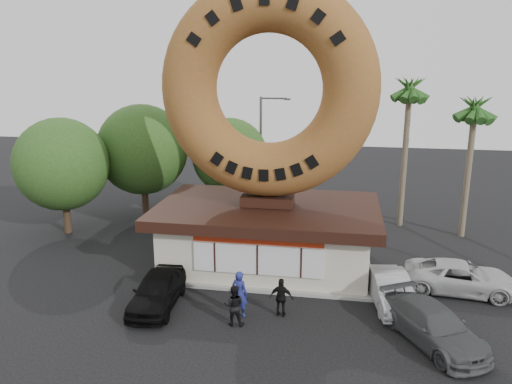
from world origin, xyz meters
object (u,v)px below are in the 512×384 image
object	(u,v)px
car_white	(461,277)
car_silver	(391,290)
person_left	(240,294)
person_right	(281,298)
donut_shop	(267,234)
giant_donut	(268,89)
street_lamp	(263,148)
car_black	(157,290)
car_grey	(434,325)
person_center	(234,305)

from	to	relation	value
car_white	car_silver	bearing A→B (deg)	125.56
person_left	car_white	distance (m)	10.41
person_left	person_right	distance (m)	1.75
donut_shop	giant_donut	size ratio (longest dim) A/B	1.07
person_right	car_white	size ratio (longest dim) A/B	0.33
giant_donut	street_lamp	world-z (taller)	giant_donut
car_black	car_grey	size ratio (longest dim) A/B	0.90
street_lamp	person_left	distance (m)	15.90
street_lamp	car_black	size ratio (longest dim) A/B	1.82
person_left	donut_shop	bearing A→B (deg)	-76.05
donut_shop	car_silver	size ratio (longest dim) A/B	2.62
giant_donut	car_silver	xyz separation A→B (m)	(5.95, -3.38, -8.35)
street_lamp	person_right	size ratio (longest dim) A/B	4.79
street_lamp	car_grey	distance (m)	18.99
person_center	car_silver	distance (m)	6.98
donut_shop	car_grey	xyz separation A→B (m)	(7.29, -6.19, -1.06)
person_center	car_grey	distance (m)	7.71
person_left	car_white	xyz separation A→B (m)	(9.62, 3.95, -0.29)
donut_shop	person_left	bearing A→B (deg)	-93.67
street_lamp	car_grey	bearing A→B (deg)	-60.58
donut_shop	person_left	world-z (taller)	donut_shop
giant_donut	car_white	bearing A→B (deg)	-9.09
person_left	street_lamp	bearing A→B (deg)	-66.80
giant_donut	car_grey	bearing A→B (deg)	-40.44
person_center	car_grey	size ratio (longest dim) A/B	0.35
car_silver	car_grey	xyz separation A→B (m)	(1.33, -2.83, 0.00)
street_lamp	person_left	bearing A→B (deg)	-84.42
street_lamp	person_left	size ratio (longest dim) A/B	4.01
donut_shop	person_left	xyz separation A→B (m)	(-0.35, -5.42, -0.77)
person_right	person_left	bearing A→B (deg)	12.37
street_lamp	car_black	xyz separation A→B (m)	(-2.18, -15.24, -3.73)
donut_shop	person_right	world-z (taller)	donut_shop
car_black	car_grey	distance (m)	11.36
person_center	donut_shop	bearing A→B (deg)	-99.47
street_lamp	car_black	world-z (taller)	street_lamp
giant_donut	person_right	bearing A→B (deg)	-75.13
donut_shop	car_white	xyz separation A→B (m)	(9.28, -1.47, -1.06)
donut_shop	car_black	distance (m)	6.68
car_black	person_center	bearing A→B (deg)	-18.72
donut_shop	person_center	xyz separation A→B (m)	(-0.42, -6.20, -0.91)
person_right	car_grey	world-z (taller)	person_right
giant_donut	car_grey	world-z (taller)	giant_donut
car_silver	person_left	bearing A→B (deg)	-170.42
donut_shop	person_right	bearing A→B (deg)	-75.09
person_left	person_center	size ratio (longest dim) A/B	1.17
street_lamp	car_silver	bearing A→B (deg)	-59.73
car_black	car_silver	size ratio (longest dim) A/B	1.03
giant_donut	person_right	xyz separation A→B (m)	(1.37, -5.17, -8.22)
car_white	donut_shop	bearing A→B (deg)	86.88
person_left	person_center	bearing A→B (deg)	102.24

